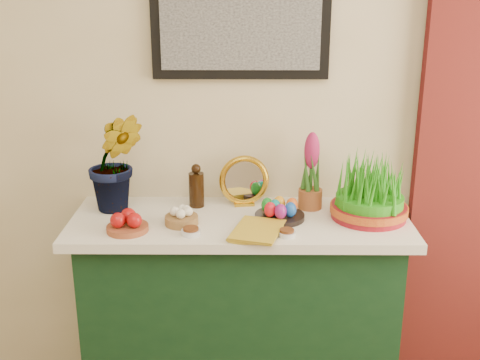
{
  "coord_description": "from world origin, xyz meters",
  "views": [
    {
      "loc": [
        0.05,
        -0.32,
        1.83
      ],
      "look_at": [
        0.04,
        1.95,
        1.07
      ],
      "focal_mm": 45.0,
      "sensor_mm": 36.0,
      "label": 1
    }
  ],
  "objects_px": {
    "sideboard": "(240,315)",
    "wheatgrass_sabzeh": "(370,192)",
    "book": "(235,227)",
    "hyacinth_green": "(115,146)",
    "mirror": "(244,181)"
  },
  "relations": [
    {
      "from": "book",
      "to": "wheatgrass_sabzeh",
      "type": "height_order",
      "value": "wheatgrass_sabzeh"
    },
    {
      "from": "sideboard",
      "to": "wheatgrass_sabzeh",
      "type": "height_order",
      "value": "wheatgrass_sabzeh"
    },
    {
      "from": "book",
      "to": "wheatgrass_sabzeh",
      "type": "bearing_deg",
      "value": 31.1
    },
    {
      "from": "book",
      "to": "hyacinth_green",
      "type": "bearing_deg",
      "value": 171.2
    },
    {
      "from": "book",
      "to": "mirror",
      "type": "bearing_deg",
      "value": 99.62
    },
    {
      "from": "hyacinth_green",
      "to": "wheatgrass_sabzeh",
      "type": "bearing_deg",
      "value": -13.3
    },
    {
      "from": "sideboard",
      "to": "mirror",
      "type": "distance_m",
      "value": 0.59
    },
    {
      "from": "wheatgrass_sabzeh",
      "to": "sideboard",
      "type": "bearing_deg",
      "value": 179.93
    },
    {
      "from": "mirror",
      "to": "hyacinth_green",
      "type": "bearing_deg",
      "value": -172.78
    },
    {
      "from": "sideboard",
      "to": "wheatgrass_sabzeh",
      "type": "bearing_deg",
      "value": -0.07
    },
    {
      "from": "mirror",
      "to": "wheatgrass_sabzeh",
      "type": "height_order",
      "value": "wheatgrass_sabzeh"
    },
    {
      "from": "sideboard",
      "to": "book",
      "type": "xyz_separation_m",
      "value": [
        -0.02,
        -0.15,
        0.48
      ]
    },
    {
      "from": "sideboard",
      "to": "mirror",
      "type": "bearing_deg",
      "value": 83.96
    },
    {
      "from": "hyacinth_green",
      "to": "book",
      "type": "height_order",
      "value": "hyacinth_green"
    },
    {
      "from": "hyacinth_green",
      "to": "wheatgrass_sabzeh",
      "type": "height_order",
      "value": "hyacinth_green"
    }
  ]
}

